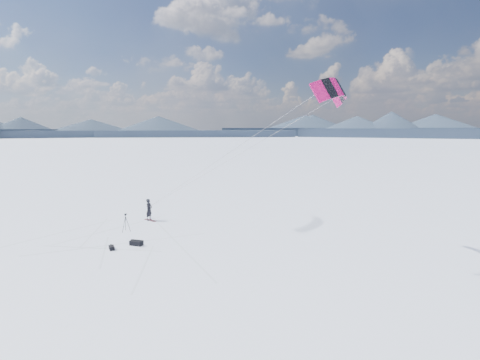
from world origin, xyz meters
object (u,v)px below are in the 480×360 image
Objects in this scene: tripod at (126,220)px; gear_bag_b at (112,248)px; gear_bag_a at (136,243)px; snowkiter at (149,220)px; snowboard at (150,220)px.

gear_bag_b is at bearing -80.92° from tripod.
snowkiter is at bearing 114.71° from gear_bag_a.
tripod is 4.23m from gear_bag_b.
snowboard is (0.15, -0.03, 0.02)m from snowkiter.
snowboard is 0.97× the size of tripod.
snowkiter is 1.96× the size of gear_bag_a.
snowboard is 1.44× the size of gear_bag_a.
tripod reaches higher than snowboard.
snowkiter reaches higher than gear_bag_b.
snowkiter is 1.33× the size of tripod.
snowkiter is 3.65m from tripod.
gear_bag_b is (3.71, -6.59, 0.13)m from snowkiter.
tripod is (1.10, -3.35, 0.93)m from snowkiter.
gear_bag_a is (3.32, -1.74, -0.75)m from tripod.
tripod reaches higher than gear_bag_b.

